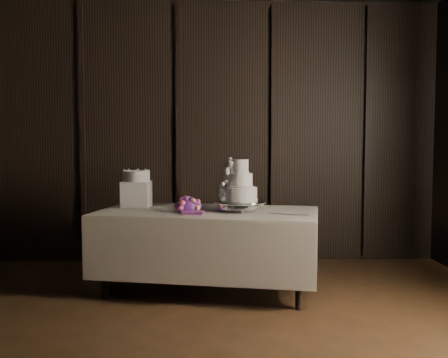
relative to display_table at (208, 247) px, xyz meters
The scene contains 8 objects.
room 2.47m from the display_table, 98.64° to the right, with size 6.08×7.08×3.08m.
display_table is the anchor object (origin of this frame).
cake_stand 0.49m from the display_table, ahead, with size 0.48×0.48×0.09m, color silver.
wedding_cake 0.64m from the display_table, 11.79° to the right, with size 0.35×0.32×0.38m.
bouquet 0.46m from the display_table, 143.84° to the right, with size 0.29×0.39×0.18m, color #E14D6B, non-canonical shape.
box_pedestal 0.88m from the display_table, 158.21° to the left, with size 0.26×0.26×0.25m, color white.
small_cake 0.98m from the display_table, 158.21° to the left, with size 0.26×0.26×0.10m, color white.
cake_knife 0.81m from the display_table, 26.38° to the right, with size 0.37×0.02×0.01m, color silver.
Camera 1 is at (0.32, -2.59, 1.38)m, focal length 42.00 mm.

